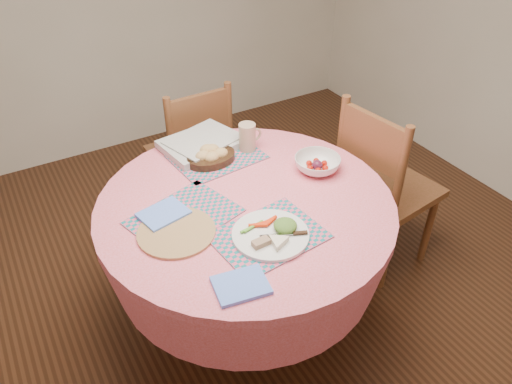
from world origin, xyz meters
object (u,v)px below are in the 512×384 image
dinner_plate (273,233)px  bread_bowl (211,155)px  dining_table (246,237)px  chair_right (382,185)px  latte_mug (248,137)px  fruit_bowl (317,164)px  chair_back (193,152)px  wicker_trivet (176,232)px

dinner_plate → bread_bowl: size_ratio=1.27×
dining_table → chair_right: 0.83m
bread_bowl → latte_mug: 0.20m
chair_right → latte_mug: chair_right is taller
dining_table → dinner_plate: (-0.02, -0.25, 0.22)m
fruit_bowl → bread_bowl: bearing=141.9°
chair_back → fruit_bowl: bearing=105.5°
chair_right → bread_bowl: bearing=62.3°
wicker_trivet → bread_bowl: (0.33, 0.38, 0.03)m
chair_right → dinner_plate: bearing=101.2°
chair_back → latte_mug: 0.64m
wicker_trivet → dinner_plate: bearing=-33.9°
dinner_plate → latte_mug: size_ratio=2.21×
wicker_trivet → dining_table: bearing=7.3°
latte_mug → wicker_trivet: bearing=-143.8°
wicker_trivet → chair_back: bearing=63.2°
chair_back → latte_mug: (0.07, -0.53, 0.34)m
wicker_trivet → fruit_bowl: fruit_bowl is taller
chair_right → dinner_plate: (-0.85, -0.29, 0.26)m
chair_back → wicker_trivet: (-0.46, -0.92, 0.28)m
chair_back → wicker_trivet: chair_back is taller
dinner_plate → latte_mug: (0.23, 0.60, 0.05)m
dining_table → chair_back: chair_back is taller
dining_table → chair_right: size_ratio=1.26×
dinner_plate → fruit_bowl: size_ratio=1.09×
chair_right → bread_bowl: (-0.82, 0.30, 0.27)m
fruit_bowl → wicker_trivet: bearing=-173.4°
chair_right → chair_back: (-0.69, 0.84, -0.03)m
bread_bowl → fruit_bowl: 0.49m
bread_bowl → wicker_trivet: bearing=-131.2°
chair_right → chair_back: size_ratio=1.07×
dining_table → wicker_trivet: (-0.33, -0.04, 0.20)m
dining_table → wicker_trivet: size_ratio=4.13×
dinner_plate → chair_back: bearing=81.9°
chair_right → bread_bowl: size_ratio=4.26×
chair_right → chair_back: chair_right is taller
dining_table → wicker_trivet: bearing=-172.7°
chair_back → fruit_bowl: size_ratio=3.43×
dining_table → chair_back: 0.89m
chair_right → latte_mug: (-0.62, 0.31, 0.31)m
chair_back → dinner_plate: chair_back is taller
fruit_bowl → latte_mug: bearing=120.9°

